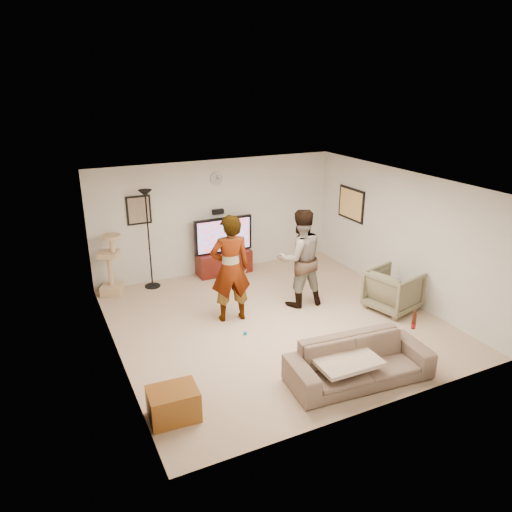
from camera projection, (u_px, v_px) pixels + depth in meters
name	position (u px, v px, depth m)	size (l,w,h in m)	color
floor	(275.00, 321.00, 8.69)	(5.50, 5.50, 0.02)	tan
ceiling	(277.00, 183.00, 7.81)	(5.50, 5.50, 0.02)	white
wall_back	(217.00, 217.00, 10.58)	(5.50, 0.04, 2.50)	beige
wall_front	(380.00, 325.00, 5.93)	(5.50, 0.04, 2.50)	beige
wall_left	(112.00, 284.00, 7.13)	(0.04, 5.50, 2.50)	beige
wall_right	(400.00, 235.00, 9.37)	(0.04, 5.50, 2.50)	beige
wall_clock	(217.00, 179.00, 10.26)	(0.26, 0.26, 0.04)	white
wall_speaker	(218.00, 212.00, 10.48)	(0.25, 0.10, 0.10)	black
picture_back	(139.00, 210.00, 9.75)	(0.42, 0.03, 0.52)	#7C6E5C
picture_right	(351.00, 204.00, 10.63)	(0.03, 0.78, 0.62)	#EFB064
tv_stand	(224.00, 262.00, 10.73)	(1.21, 0.45, 0.50)	#40100A
console_box	(229.00, 278.00, 10.45)	(0.40, 0.30, 0.07)	silver
tv	(223.00, 235.00, 10.51)	(1.31, 0.08, 0.78)	black
tv_screen	(224.00, 236.00, 10.47)	(1.21, 0.01, 0.69)	#347CCF
floor_lamp	(149.00, 240.00, 9.76)	(0.32, 0.32, 2.06)	black
cat_tree	(110.00, 265.00, 9.54)	(0.41, 0.41, 1.27)	tan
person_left	(230.00, 269.00, 8.42)	(0.71, 0.47, 1.96)	#9699AD
person_right	(300.00, 258.00, 9.01)	(0.92, 0.72, 1.89)	#324D84
sofa	(359.00, 361.00, 6.88)	(2.08, 0.81, 0.61)	brown
throw_blanket	(345.00, 359.00, 6.74)	(0.90, 0.70, 0.06)	beige
beer_bottle	(414.00, 321.00, 7.12)	(0.06, 0.06, 0.25)	#42190B
armchair	(393.00, 290.00, 8.99)	(0.83, 0.86, 0.78)	#605D45
side_table	(173.00, 404.00, 6.14)	(0.63, 0.47, 0.42)	brown
toy_ball	(245.00, 333.00, 8.20)	(0.06, 0.06, 0.06)	#047CAA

